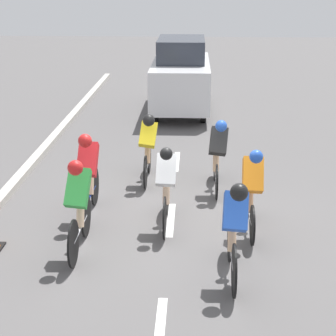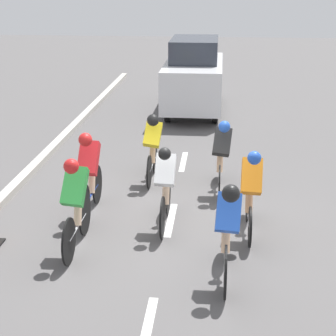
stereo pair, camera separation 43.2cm
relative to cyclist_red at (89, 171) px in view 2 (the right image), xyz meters
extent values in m
plane|color=#565454|center=(-1.42, 0.08, -0.82)|extent=(60.00, 60.00, 0.00)
cube|color=white|center=(-1.42, 3.27, -0.82)|extent=(0.12, 1.40, 0.01)
cube|color=white|center=(-1.42, 0.07, -0.82)|extent=(0.12, 1.40, 0.01)
cube|color=white|center=(-1.42, -3.13, -0.82)|extent=(0.12, 1.40, 0.01)
cylinder|color=black|center=(0.01, -0.57, -0.46)|extent=(0.03, 0.72, 0.72)
cylinder|color=black|center=(0.01, 0.41, -0.46)|extent=(0.03, 0.72, 0.72)
cylinder|color=navy|center=(0.01, -0.08, -0.46)|extent=(0.04, 0.99, 0.04)
cylinder|color=navy|center=(0.01, -0.25, -0.25)|extent=(0.04, 0.04, 0.42)
cylinder|color=#1999D8|center=(0.01, -0.13, -0.36)|extent=(0.07, 0.07, 0.16)
cylinder|color=beige|center=(0.01, -0.15, -0.28)|extent=(0.12, 0.23, 0.36)
cube|color=red|center=(0.00, 0.02, 0.25)|extent=(0.34, 0.50, 0.60)
sphere|color=red|center=(-0.02, 0.24, 0.64)|extent=(0.23, 0.23, 0.23)
cylinder|color=black|center=(-0.85, -2.39, -0.49)|extent=(0.03, 0.67, 0.67)
cylinder|color=black|center=(-0.85, -1.42, -0.49)|extent=(0.03, 0.67, 0.67)
cylinder|color=#B7B7BC|center=(-0.85, -1.91, -0.49)|extent=(0.04, 0.97, 0.04)
cylinder|color=#B7B7BC|center=(-0.85, -2.08, -0.28)|extent=(0.04, 0.04, 0.42)
cylinder|color=#1999D8|center=(-0.85, -1.96, -0.39)|extent=(0.07, 0.07, 0.16)
cylinder|color=#DBAD84|center=(-0.85, -1.98, -0.31)|extent=(0.12, 0.23, 0.36)
cube|color=yellow|center=(-0.88, -1.81, 0.18)|extent=(0.38, 0.45, 0.56)
sphere|color=black|center=(-0.92, -1.59, 0.53)|extent=(0.24, 0.24, 0.24)
cylinder|color=black|center=(-1.34, -0.21, -0.48)|extent=(0.03, 0.69, 0.69)
cylinder|color=black|center=(-1.34, 0.77, -0.48)|extent=(0.03, 0.69, 0.69)
cylinder|color=black|center=(-1.34, 0.28, -0.48)|extent=(0.04, 0.98, 0.04)
cylinder|color=black|center=(-1.34, 0.11, -0.27)|extent=(0.04, 0.04, 0.42)
cylinder|color=#1999D8|center=(-1.34, 0.23, -0.38)|extent=(0.07, 0.07, 0.16)
cylinder|color=beige|center=(-1.34, 0.21, -0.30)|extent=(0.12, 0.23, 0.36)
cube|color=white|center=(-1.35, 0.38, 0.20)|extent=(0.34, 0.46, 0.55)
sphere|color=black|center=(-1.36, 0.60, 0.55)|extent=(0.20, 0.20, 0.20)
cylinder|color=black|center=(-0.07, 0.74, -0.47)|extent=(0.03, 0.71, 0.71)
cylinder|color=black|center=(-0.07, 1.75, -0.47)|extent=(0.03, 0.71, 0.71)
cylinder|color=#B7B7BC|center=(-0.07, 1.25, -0.47)|extent=(0.04, 1.01, 0.04)
cylinder|color=#B7B7BC|center=(-0.07, 1.07, -0.26)|extent=(0.04, 0.04, 0.42)
cylinder|color=yellow|center=(-0.07, 1.20, -0.37)|extent=(0.07, 0.07, 0.16)
cylinder|color=beige|center=(-0.07, 1.17, -0.29)|extent=(0.12, 0.23, 0.36)
cube|color=green|center=(-0.10, 1.35, 0.24)|extent=(0.37, 0.50, 0.62)
sphere|color=red|center=(-0.13, 1.57, 0.63)|extent=(0.22, 0.22, 0.22)
cylinder|color=black|center=(-2.34, 1.46, -0.46)|extent=(0.03, 0.72, 0.72)
cylinder|color=black|center=(-2.34, 2.44, -0.46)|extent=(0.03, 0.72, 0.72)
cylinder|color=#B7B7BC|center=(-2.34, 1.95, -0.46)|extent=(0.04, 0.98, 0.04)
cylinder|color=#B7B7BC|center=(-2.34, 1.78, -0.25)|extent=(0.04, 0.04, 0.42)
cylinder|color=yellow|center=(-2.34, 1.90, -0.36)|extent=(0.07, 0.07, 0.16)
cylinder|color=#DBAD84|center=(-2.34, 1.88, -0.28)|extent=(0.12, 0.23, 0.36)
cube|color=blue|center=(-2.36, 2.05, 0.22)|extent=(0.36, 0.46, 0.56)
sphere|color=black|center=(-2.38, 2.27, 0.58)|extent=(0.24, 0.24, 0.24)
cylinder|color=black|center=(-2.24, -1.96, -0.48)|extent=(0.03, 0.68, 0.68)
cylinder|color=black|center=(-2.24, -0.92, -0.48)|extent=(0.03, 0.68, 0.68)
cylinder|color=#B7B7BC|center=(-2.24, -1.44, -0.48)|extent=(0.04, 1.03, 0.04)
cylinder|color=#B7B7BC|center=(-2.24, -1.62, -0.27)|extent=(0.04, 0.04, 0.42)
cylinder|color=white|center=(-2.24, -1.49, -0.38)|extent=(0.07, 0.07, 0.16)
cylinder|color=#DBAD84|center=(-2.24, -1.52, -0.30)|extent=(0.12, 0.23, 0.36)
cube|color=black|center=(-2.27, -1.34, 0.20)|extent=(0.38, 0.46, 0.58)
sphere|color=blue|center=(-2.30, -1.12, 0.56)|extent=(0.22, 0.22, 0.22)
cylinder|color=black|center=(-2.73, -0.05, -0.50)|extent=(0.03, 0.64, 0.64)
cylinder|color=black|center=(-2.73, 0.94, -0.50)|extent=(0.03, 0.64, 0.64)
cylinder|color=#B7B7BC|center=(-2.73, 0.45, -0.50)|extent=(0.04, 0.98, 0.04)
cylinder|color=#B7B7BC|center=(-2.73, 0.27, -0.29)|extent=(0.04, 0.04, 0.42)
cylinder|color=yellow|center=(-2.73, 0.40, -0.40)|extent=(0.07, 0.07, 0.16)
cylinder|color=tan|center=(-2.73, 0.37, -0.32)|extent=(0.12, 0.23, 0.36)
cube|color=orange|center=(-2.74, 0.55, 0.20)|extent=(0.34, 0.49, 0.59)
sphere|color=blue|center=(-2.75, 0.77, 0.58)|extent=(0.21, 0.21, 0.21)
cylinder|color=black|center=(-2.07, -6.74, -0.50)|extent=(0.14, 0.64, 0.64)
cylinder|color=black|center=(-0.71, -6.74, -0.50)|extent=(0.14, 0.64, 0.64)
cylinder|color=black|center=(-2.07, -9.38, -0.50)|extent=(0.14, 0.64, 0.64)
cylinder|color=black|center=(-0.71, -9.38, -0.50)|extent=(0.14, 0.64, 0.64)
cube|color=silver|center=(-1.39, -8.06, 0.11)|extent=(1.70, 4.26, 1.22)
cube|color=#2D333D|center=(-1.39, -8.27, 1.05)|extent=(1.39, 2.34, 0.67)
camera|label=1|loc=(-1.78, 8.97, 3.22)|focal=60.00mm
camera|label=2|loc=(-2.21, 8.94, 3.22)|focal=60.00mm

